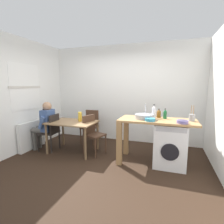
# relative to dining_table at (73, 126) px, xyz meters

# --- Properties ---
(ground_plane) EXTENTS (5.46, 5.46, 0.00)m
(ground_plane) POSITION_rel_dining_table_xyz_m (0.93, -0.46, -0.64)
(ground_plane) COLOR black
(wall_back) EXTENTS (4.60, 0.10, 2.70)m
(wall_back) POSITION_rel_dining_table_xyz_m (0.93, 1.29, 0.71)
(wall_back) COLOR white
(wall_back) RESTS_ON ground_plane
(wall_window_side) EXTENTS (0.12, 3.80, 2.70)m
(wall_window_side) POSITION_rel_dining_table_xyz_m (-1.22, -0.46, 0.71)
(wall_window_side) COLOR white
(wall_window_side) RESTS_ON ground_plane
(radiator) EXTENTS (0.10, 0.80, 0.70)m
(radiator) POSITION_rel_dining_table_xyz_m (-1.09, -0.16, -0.29)
(radiator) COLOR white
(radiator) RESTS_ON ground_plane
(dining_table) EXTENTS (1.10, 0.76, 0.74)m
(dining_table) POSITION_rel_dining_table_xyz_m (0.00, 0.00, 0.00)
(dining_table) COLOR olive
(dining_table) RESTS_ON ground_plane
(chair_person_seat) EXTENTS (0.42, 0.42, 0.90)m
(chair_person_seat) POSITION_rel_dining_table_xyz_m (-0.55, -0.10, -0.14)
(chair_person_seat) COLOR black
(chair_person_seat) RESTS_ON ground_plane
(chair_opposite) EXTENTS (0.51, 0.51, 0.90)m
(chair_opposite) POSITION_rel_dining_table_xyz_m (0.48, 0.07, -0.14)
(chair_opposite) COLOR #4C3323
(chair_opposite) RESTS_ON ground_plane
(chair_spare_by_wall) EXTENTS (0.41, 0.41, 0.90)m
(chair_spare_by_wall) POSITION_rel_dining_table_xyz_m (0.10, 0.77, -0.14)
(chair_spare_by_wall) COLOR #4C3323
(chair_spare_by_wall) RESTS_ON ground_plane
(seated_person) EXTENTS (0.51, 0.52, 1.20)m
(seated_person) POSITION_rel_dining_table_xyz_m (-0.71, -0.11, 0.03)
(seated_person) COLOR #595651
(seated_person) RESTS_ON ground_plane
(kitchen_counter) EXTENTS (1.50, 0.68, 0.92)m
(kitchen_counter) POSITION_rel_dining_table_xyz_m (1.73, -0.02, 0.12)
(kitchen_counter) COLOR tan
(kitchen_counter) RESTS_ON ground_plane
(washing_machine) EXTENTS (0.60, 0.61, 0.86)m
(washing_machine) POSITION_rel_dining_table_xyz_m (2.21, -0.02, -0.21)
(washing_machine) COLOR white
(washing_machine) RESTS_ON ground_plane
(sink_basin) EXTENTS (0.38, 0.38, 0.09)m
(sink_basin) POSITION_rel_dining_table_xyz_m (1.68, -0.02, 0.32)
(sink_basin) COLOR #9EA0A5
(sink_basin) RESTS_ON kitchen_counter
(tap) EXTENTS (0.02, 0.02, 0.28)m
(tap) POSITION_rel_dining_table_xyz_m (1.68, 0.16, 0.42)
(tap) COLOR #B2B2B7
(tap) RESTS_ON kitchen_counter
(bottle_tall_green) EXTENTS (0.08, 0.08, 0.29)m
(bottle_tall_green) POSITION_rel_dining_table_xyz_m (1.87, 0.08, 0.41)
(bottle_tall_green) COLOR silver
(bottle_tall_green) RESTS_ON kitchen_counter
(bottle_squat_brown) EXTENTS (0.08, 0.08, 0.19)m
(bottle_squat_brown) POSITION_rel_dining_table_xyz_m (1.96, 0.20, 0.36)
(bottle_squat_brown) COLOR brown
(bottle_squat_brown) RESTS_ON kitchen_counter
(bottle_clear_small) EXTENTS (0.07, 0.07, 0.21)m
(bottle_clear_small) POSITION_rel_dining_table_xyz_m (2.09, 0.11, 0.37)
(bottle_clear_small) COLOR #19592D
(bottle_clear_small) RESTS_ON kitchen_counter
(mixing_bowl) EXTENTS (0.20, 0.20, 0.05)m
(mixing_bowl) POSITION_rel_dining_table_xyz_m (1.82, -0.22, 0.31)
(mixing_bowl) COLOR teal
(mixing_bowl) RESTS_ON kitchen_counter
(utensil_crock) EXTENTS (0.11, 0.11, 0.30)m
(utensil_crock) POSITION_rel_dining_table_xyz_m (2.58, 0.03, 0.35)
(utensil_crock) COLOR gray
(utensil_crock) RESTS_ON kitchen_counter
(colander) EXTENTS (0.20, 0.20, 0.06)m
(colander) POSITION_rel_dining_table_xyz_m (2.40, -0.24, 0.31)
(colander) COLOR slate
(colander) RESTS_ON kitchen_counter
(vase) EXTENTS (0.09, 0.09, 0.22)m
(vase) POSITION_rel_dining_table_xyz_m (0.15, 0.10, 0.21)
(vase) COLOR gold
(vase) RESTS_ON dining_table
(scissors) EXTENTS (0.15, 0.06, 0.01)m
(scissors) POSITION_rel_dining_table_xyz_m (1.90, -0.12, 0.28)
(scissors) COLOR #B2B2B7
(scissors) RESTS_ON kitchen_counter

